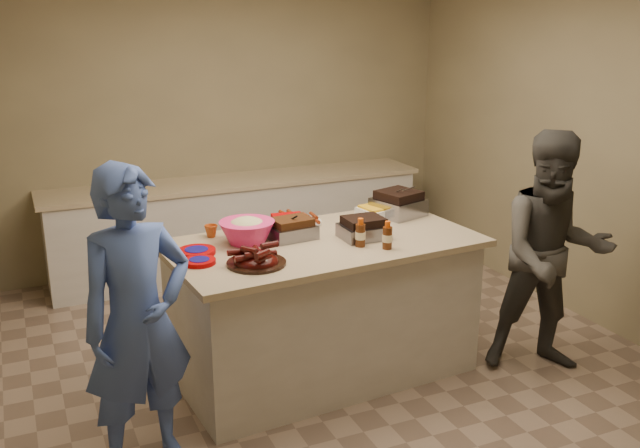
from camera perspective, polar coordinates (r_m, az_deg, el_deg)
name	(u,v)px	position (r m, az deg, el deg)	size (l,w,h in m)	color
room	(335,367)	(5.16, 1.17, -11.41)	(4.50, 5.00, 2.70)	#8D805D
back_counter	(238,225)	(6.89, -6.55, -0.05)	(3.60, 0.64, 0.90)	beige
island	(323,371)	(5.11, 0.23, -11.71)	(2.05, 1.08, 0.97)	beige
rib_platter	(256,264)	(4.30, -5.11, -3.24)	(0.36, 0.36, 0.14)	#440906
pulled_pork_tray	(292,238)	(4.76, -2.27, -1.16)	(0.30, 0.23, 0.09)	#47230F
brisket_tray	(363,238)	(4.78, 3.48, -1.12)	(0.30, 0.25, 0.09)	black
roasting_pan	(398,215)	(5.33, 6.26, 0.71)	(0.32, 0.32, 0.13)	gray
coleslaw_bowl	(247,243)	(4.70, -5.83, -1.50)	(0.36, 0.36, 0.25)	#F22B79
sausage_plate	(300,223)	(5.10, -1.61, 0.06)	(0.31, 0.31, 0.05)	silver
mac_cheese_dish	(380,215)	(5.31, 4.82, 0.70)	(0.31, 0.22, 0.08)	yellow
bbq_bottle_a	(387,249)	(4.58, 5.39, -1.98)	(0.06, 0.06, 0.18)	#451F0B
bbq_bottle_b	(360,246)	(4.61, 3.24, -1.79)	(0.06, 0.06, 0.19)	#451F0B
mustard_bottle	(300,235)	(4.83, -1.63, -0.91)	(0.04, 0.04, 0.11)	yellow
sauce_bowl	(296,232)	(4.90, -1.91, -0.64)	(0.13, 0.04, 0.13)	silver
plate_stack_large	(197,254)	(4.53, -9.84, -2.36)	(0.24, 0.24, 0.03)	#9D0001
plate_stack_small	(200,264)	(4.36, -9.61, -3.15)	(0.20, 0.20, 0.03)	#9D0001
plastic_cup	(211,237)	(4.85, -8.68, -1.03)	(0.09, 0.08, 0.09)	#AA4513
basket_stack	(288,230)	(4.95, -2.56, -0.47)	(0.21, 0.16, 0.11)	#9D0001
guest_gray	(541,366)	(5.42, 17.30, -10.77)	(0.82, 1.69, 0.64)	#43413D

